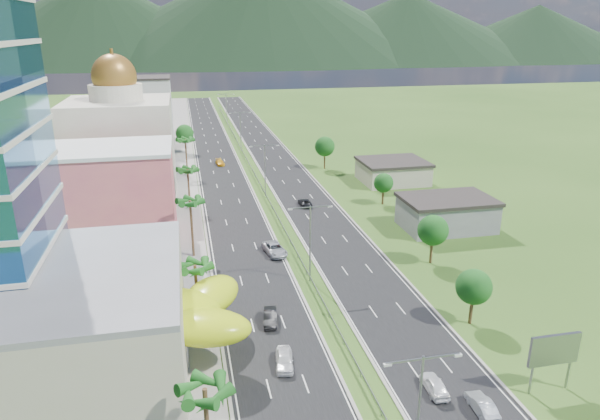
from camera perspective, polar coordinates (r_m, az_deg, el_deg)
ground at (r=66.31m, az=3.09°, el=-11.31°), size 500.00×500.00×0.00m
road_left at (r=149.15m, az=-8.95°, el=5.75°), size 11.00×260.00×0.04m
road_right at (r=150.72m, az=-3.23°, el=6.09°), size 11.00×260.00×0.04m
sidewalk_left at (r=148.92m, az=-12.61°, el=5.52°), size 7.00×260.00×0.12m
median_guardrail at (r=132.21m, az=-5.18°, el=4.49°), size 0.10×216.06×0.76m
streetlight_median_a at (r=43.13m, az=12.60°, el=-19.67°), size 6.04×0.25×11.00m
streetlight_median_b at (r=72.09m, az=1.09°, el=-2.75°), size 6.04×0.25×11.00m
streetlight_median_c at (r=109.58m, az=-3.78°, el=4.81°), size 6.04×0.25×11.00m
streetlight_median_d at (r=153.29m, az=-6.38°, el=8.79°), size 6.04×0.25×11.00m
streetlight_median_e at (r=197.58m, az=-7.84°, el=10.98°), size 6.04×0.25×11.00m
mall_podium at (r=58.79m, az=-27.37°, el=-11.69°), size 30.00×24.00×11.00m
lime_canopy at (r=58.63m, az=-15.27°, el=-10.74°), size 18.00×15.00×7.40m
pink_shophouse at (r=91.73m, az=-19.56°, el=1.42°), size 20.00×15.00×15.00m
domed_building at (r=113.00m, az=-18.50°, el=6.70°), size 20.00×20.00×28.70m
midrise_grey at (r=137.97m, az=-17.00°, el=7.49°), size 16.00×15.00×16.00m
midrise_beige at (r=159.83m, az=-16.43°, el=8.46°), size 16.00×15.00×13.00m
midrise_white at (r=182.14m, az=-16.09°, el=10.49°), size 16.00×15.00×18.00m
billboard at (r=57.30m, az=25.47°, el=-13.45°), size 5.20×0.35×6.20m
shed_near at (r=96.34m, az=15.35°, el=-0.47°), size 15.00×10.00×5.00m
shed_far at (r=123.24m, az=9.85°, el=3.98°), size 14.00×12.00×4.40m
palm_tree_a at (r=41.70m, az=-10.10°, el=-18.80°), size 3.60×3.60×9.10m
palm_tree_b at (r=62.89m, az=-11.12°, el=-6.17°), size 3.60×3.60×8.10m
palm_tree_c at (r=81.05m, az=-11.63°, el=0.65°), size 3.60×3.60×9.60m
palm_tree_d at (r=103.42m, az=-11.90°, el=4.04°), size 3.60×3.60×8.60m
palm_tree_e at (r=127.63m, az=-12.13°, el=7.16°), size 3.60×3.60×9.40m
leafy_tree_lfar at (r=152.69m, az=-12.21°, el=7.99°), size 4.90×4.90×8.05m
leafy_tree_ra at (r=65.83m, az=18.05°, el=-7.82°), size 4.20×4.20×6.90m
leafy_tree_rb at (r=80.65m, az=14.00°, el=-2.13°), size 4.55×4.55×7.47m
leafy_tree_rc at (r=106.35m, az=8.90°, el=2.86°), size 3.85×3.85×6.33m
leafy_tree_rd at (r=132.54m, az=2.66°, el=6.78°), size 4.90×4.90×8.05m
mountain_ridge at (r=511.88m, az=-3.97°, el=15.10°), size 860.00×140.00×90.00m
car_white_near_left at (r=57.37m, az=-1.68°, el=-15.65°), size 2.43×4.66×1.51m
car_dark_left at (r=64.74m, az=-3.20°, el=-11.33°), size 2.20×4.61×1.46m
car_silver_mid_left at (r=82.93m, az=-2.72°, el=-4.18°), size 3.66×6.28×1.64m
car_yellow_far_left at (r=138.47m, az=-8.54°, el=5.05°), size 2.36×4.72×1.32m
car_white_near_right at (r=55.58m, az=14.16°, el=-17.62°), size 1.95×4.37×1.46m
car_silver_right at (r=54.30m, az=18.85°, el=-19.14°), size 1.78×4.42×1.43m
car_dark_far_right at (r=105.21m, az=0.54°, el=0.81°), size 2.20×4.69×1.30m
motorcycle at (r=69.21m, az=-8.21°, el=-9.47°), size 0.93×2.07×1.28m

